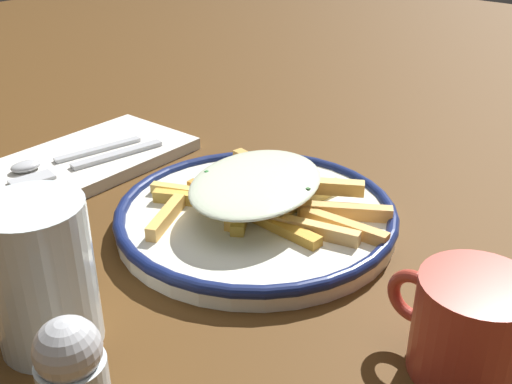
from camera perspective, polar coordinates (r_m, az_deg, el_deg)
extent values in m
plane|color=#4C2E12|center=(0.58, 0.00, -3.20)|extent=(2.60, 2.60, 0.00)
cylinder|color=silver|center=(0.57, 0.00, -2.50)|extent=(0.26, 0.26, 0.02)
torus|color=navy|center=(0.57, 0.00, -1.79)|extent=(0.26, 0.26, 0.01)
cube|color=gold|center=(0.53, 2.68, -3.43)|extent=(0.08, 0.01, 0.01)
cube|color=gold|center=(0.61, 0.85, 2.19)|extent=(0.09, 0.03, 0.01)
cube|color=gold|center=(0.56, -0.80, -0.24)|extent=(0.08, 0.01, 0.01)
cube|color=gold|center=(0.56, -1.52, -1.96)|extent=(0.05, 0.06, 0.01)
cube|color=#E2B960|center=(0.58, 6.45, 0.52)|extent=(0.07, 0.05, 0.01)
cube|color=orange|center=(0.59, -3.98, -0.14)|extent=(0.06, 0.02, 0.01)
cube|color=gold|center=(0.58, -6.25, -0.62)|extent=(0.07, 0.04, 0.01)
cube|color=#F2B255|center=(0.55, -8.41, -2.31)|extent=(0.04, 0.07, 0.01)
cube|color=#E6B665|center=(0.54, 5.45, -3.23)|extent=(0.09, 0.03, 0.01)
cube|color=gold|center=(0.57, -0.81, 0.10)|extent=(0.06, 0.06, 0.01)
cube|color=gold|center=(0.57, -0.76, -1.16)|extent=(0.04, 0.09, 0.01)
cube|color=#E3A551|center=(0.54, 8.19, -3.18)|extent=(0.08, 0.02, 0.01)
cube|color=#DFBC5D|center=(0.58, 4.82, -0.59)|extent=(0.02, 0.09, 0.01)
cube|color=#F0C660|center=(0.60, -6.35, 0.00)|extent=(0.07, 0.04, 0.01)
cube|color=tan|center=(0.56, 8.29, -1.81)|extent=(0.08, 0.06, 0.01)
cube|color=#CB8D40|center=(0.57, 0.62, 0.35)|extent=(0.06, 0.06, 0.01)
ellipsoid|color=silver|center=(0.56, 0.12, 0.99)|extent=(0.15, 0.18, 0.02)
cube|color=#335928|center=(0.55, 1.21, 1.16)|extent=(0.00, 0.00, 0.00)
cube|color=#295C1C|center=(0.56, 0.41, 1.36)|extent=(0.00, 0.00, 0.00)
cube|color=#376733|center=(0.54, 4.88, 0.30)|extent=(0.00, 0.00, 0.00)
cube|color=#26742B|center=(0.57, -4.65, 1.90)|extent=(0.00, 0.00, 0.00)
cube|color=silver|center=(0.72, -15.56, 2.88)|extent=(0.15, 0.24, 0.01)
cube|color=silver|center=(0.71, -12.79, 3.46)|extent=(0.03, 0.11, 0.00)
cube|color=silver|center=(0.67, -20.20, 1.11)|extent=(0.03, 0.05, 0.00)
cube|color=silver|center=(0.73, -14.51, 3.88)|extent=(0.03, 0.10, 0.00)
ellipsoid|color=silver|center=(0.70, -20.73, 2.26)|extent=(0.03, 0.04, 0.01)
cylinder|color=silver|center=(0.44, -19.07, -7.67)|extent=(0.07, 0.07, 0.11)
cylinder|color=#B23B2D|center=(0.43, 19.54, -11.89)|extent=(0.08, 0.08, 0.07)
torus|color=#B23B2D|center=(0.44, 14.56, -9.45)|extent=(0.04, 0.01, 0.04)
sphere|color=#B7BABF|center=(0.35, -17.18, -13.91)|extent=(0.04, 0.04, 0.04)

